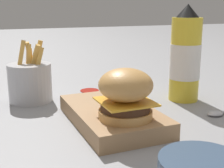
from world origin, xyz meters
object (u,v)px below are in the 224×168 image
serving_board (112,115)px  fries_basket (30,81)px  burger (126,93)px  ketchup_bottle (185,57)px

serving_board → fries_basket: bearing=-149.6°
burger → fries_basket: fries_basket is taller
ketchup_bottle → fries_basket: size_ratio=1.56×
serving_board → burger: burger is taller
ketchup_bottle → fries_basket: bearing=-110.9°
burger → serving_board: bearing=179.3°
fries_basket → ketchup_bottle: bearing=69.1°
serving_board → fries_basket: (-0.22, -0.13, 0.03)m
burger → ketchup_bottle: (-0.15, 0.24, 0.03)m
ketchup_bottle → serving_board: bearing=-70.6°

